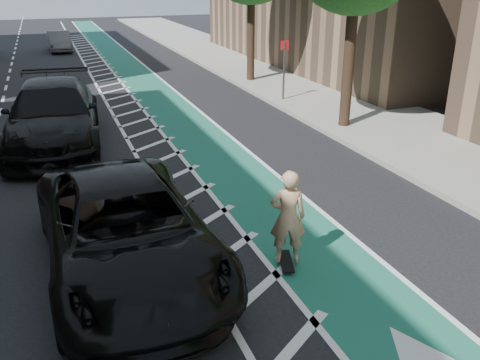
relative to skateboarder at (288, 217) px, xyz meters
name	(u,v)px	position (x,y,z in m)	size (l,w,h in m)	color
ground	(169,311)	(-2.30, -0.58, -0.98)	(120.00, 120.00, 0.00)	black
bike_lane	(187,126)	(0.70, 9.42, -0.97)	(2.00, 90.00, 0.01)	#1B6159
buffer_strip	(144,131)	(-0.80, 9.42, -0.97)	(1.40, 90.00, 0.01)	silver
sidewalk_right	(349,108)	(7.20, 9.42, -0.90)	(5.00, 90.00, 0.15)	gray
curb_right	(292,114)	(4.75, 9.42, -0.90)	(0.12, 90.00, 0.16)	gray
sign_post	(284,70)	(5.30, 11.42, 0.38)	(0.35, 0.08, 2.47)	#4C4C4C
skateboard	(286,261)	(0.00, 0.00, -0.89)	(0.44, 0.79, 0.10)	black
skateboarder	(288,217)	(0.00, 0.00, 0.00)	(0.64, 0.42, 1.74)	tan
suv_near	(126,230)	(-2.68, 0.84, -0.16)	(2.70, 5.87, 1.63)	black
suv_far	(53,115)	(-3.61, 8.88, -0.03)	(2.65, 6.52, 1.89)	black
car_grey	(59,41)	(-2.56, 30.37, -0.31)	(1.40, 4.01, 1.32)	#5B5C61
barrel_b	(38,117)	(-4.10, 10.97, -0.56)	(0.65, 0.65, 0.88)	#FF550D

